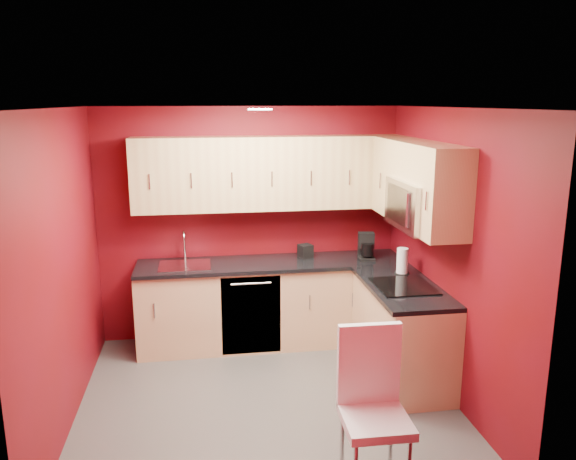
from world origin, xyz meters
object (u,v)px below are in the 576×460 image
object	(u,v)px
coffee_maker	(367,247)
napkin_holder	(305,251)
paper_towel	(402,261)
dining_chair	(376,412)
sink	(185,262)
microwave	(420,205)

from	to	relation	value
coffee_maker	napkin_holder	bearing A→B (deg)	173.10
paper_towel	dining_chair	xyz separation A→B (m)	(-0.81, -1.78, -0.50)
coffee_maker	napkin_holder	world-z (taller)	coffee_maker
sink	napkin_holder	distance (m)	1.28
paper_towel	dining_chair	size ratio (longest dim) A/B	0.24
paper_towel	dining_chair	distance (m)	2.02
paper_towel	microwave	bearing A→B (deg)	-90.74
sink	dining_chair	distance (m)	2.76
napkin_holder	paper_towel	size ratio (longest dim) A/B	0.55
dining_chair	sink	bearing A→B (deg)	119.47
dining_chair	microwave	bearing A→B (deg)	61.37
coffee_maker	dining_chair	xyz separation A→B (m)	(-0.61, -2.32, -0.51)
coffee_maker	dining_chair	size ratio (longest dim) A/B	0.26
sink	paper_towel	bearing A→B (deg)	-16.58
paper_towel	dining_chair	world-z (taller)	paper_towel
napkin_holder	microwave	bearing A→B (deg)	-53.17
napkin_holder	dining_chair	xyz separation A→B (m)	(0.01, -2.49, -0.44)
microwave	dining_chair	xyz separation A→B (m)	(-0.80, -1.40, -1.12)
microwave	napkin_holder	size ratio (longest dim) A/B	5.38
sink	paper_towel	world-z (taller)	sink
sink	paper_towel	size ratio (longest dim) A/B	2.04
microwave	dining_chair	bearing A→B (deg)	-119.87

